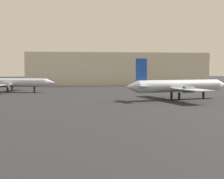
{
  "coord_description": "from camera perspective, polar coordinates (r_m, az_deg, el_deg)",
  "views": [
    {
      "loc": [
        -4.12,
        -8.18,
        7.08
      ],
      "look_at": [
        3.04,
        54.46,
        2.82
      ],
      "focal_mm": 47.49,
      "sensor_mm": 36.0,
      "label": 1
    }
  ],
  "objects": [
    {
      "name": "airplane_distant",
      "position": [
        71.18,
        12.64,
        0.67
      ],
      "size": [
        27.54,
        23.34,
        9.55
      ],
      "rotation": [
        0.0,
        0.0,
        0.24
      ],
      "color": "#B2BCCC",
      "rests_on": "ground_plane"
    },
    {
      "name": "airplane_far_left",
      "position": [
        97.88,
        -18.67,
        1.26
      ],
      "size": [
        27.15,
        25.11,
        8.06
      ],
      "rotation": [
        0.0,
        0.0,
        -0.22
      ],
      "color": "#B2BCCC",
      "rests_on": "ground_plane"
    },
    {
      "name": "terminal_building",
      "position": [
        139.86,
        1.0,
        3.96
      ],
      "size": [
        81.65,
        20.3,
        14.64
      ],
      "primitive_type": "cube",
      "color": "beige",
      "rests_on": "ground_plane"
    }
  ]
}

